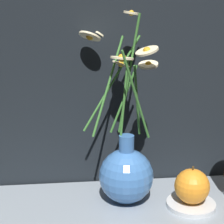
% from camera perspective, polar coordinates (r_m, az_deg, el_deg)
% --- Properties ---
extents(ground_plane, '(6.00, 6.00, 0.00)m').
position_cam_1_polar(ground_plane, '(0.82, -1.04, -15.23)').
color(ground_plane, black).
extents(shelf, '(0.79, 0.27, 0.01)m').
position_cam_1_polar(shelf, '(0.82, -1.05, -14.86)').
color(shelf, gray).
rests_on(shelf, ground_plane).
extents(vase_with_flowers, '(0.17, 0.24, 0.41)m').
position_cam_1_polar(vase_with_flowers, '(0.82, 2.12, -8.61)').
color(vase_with_flowers, '#3F72B7').
rests_on(vase_with_flowers, shelf).
extents(saucer_plate, '(0.10, 0.10, 0.01)m').
position_cam_1_polar(saucer_plate, '(0.84, 11.93, -13.60)').
color(saucer_plate, silver).
rests_on(saucer_plate, shelf).
extents(orange_fruit, '(0.07, 0.07, 0.08)m').
position_cam_1_polar(orange_fruit, '(0.82, 12.09, -11.00)').
color(orange_fruit, orange).
rests_on(orange_fruit, saucer_plate).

